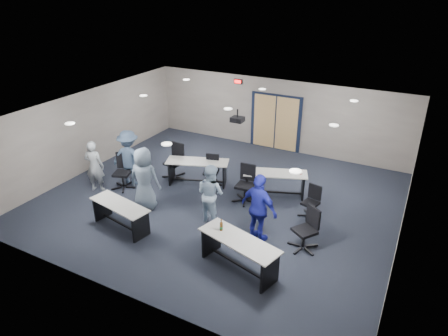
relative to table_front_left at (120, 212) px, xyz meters
The scene contains 25 objects.
floor 3.07m from the table_front_left, 58.47° to the left, with size 10.00×10.00×0.00m, color black.
back_wall 7.30m from the table_front_left, 77.40° to the left, with size 10.00×0.04×2.70m, color slate.
front_wall 2.63m from the table_front_left, 50.51° to the right, with size 10.00×0.04×2.70m, color slate.
left_wall 4.37m from the table_front_left, 142.95° to the left, with size 0.04×9.00×2.70m, color slate.
right_wall 7.12m from the table_front_left, 21.40° to the left, with size 0.04×9.00×2.70m, color slate.
ceiling 3.75m from the table_front_left, 58.47° to the left, with size 10.00×9.00×0.04m, color white.
double_door 7.24m from the table_front_left, 77.34° to the left, with size 2.00×0.07×2.20m.
exit_sign 7.29m from the table_front_left, 90.14° to the left, with size 0.32×0.07×0.18m.
ceiling_projector 4.08m from the table_front_left, 58.55° to the left, with size 0.35×0.32×0.37m.
ceiling_can_lights 3.91m from the table_front_left, 60.78° to the left, with size 6.24×5.74×0.02m, color white, non-canonical shape.
table_front_left is the anchor object (origin of this frame).
table_front_right 3.47m from the table_front_left, ahead, with size 2.07×1.16×1.09m.
table_back_left 3.15m from the table_front_left, 81.22° to the left, with size 2.06×1.29×0.79m.
table_back_right 4.61m from the table_front_left, 50.15° to the left, with size 1.99×1.25×0.89m.
chair_back_a 3.14m from the table_front_left, 97.88° to the left, with size 0.74×0.74×1.17m, color black, non-canonical shape.
chair_back_b 3.35m from the table_front_left, 74.17° to the left, with size 0.63×0.63×1.00m, color black, non-canonical shape.
chair_back_c 3.61m from the table_front_left, 50.48° to the left, with size 0.71×0.71×1.12m, color black, non-canonical shape.
chair_back_d 5.12m from the table_front_left, 33.72° to the left, with size 0.58×0.58×0.93m, color black, non-canonical shape.
chair_loose_left 2.27m from the table_front_left, 129.51° to the left, with size 0.70×0.70×1.12m, color black, non-canonical shape.
chair_loose_right 4.75m from the table_front_left, 16.79° to the left, with size 0.69×0.69×1.10m, color black, non-canonical shape.
person_gray 2.45m from the table_front_left, 148.46° to the left, with size 0.60×0.39×1.65m, color #8D949A.
person_plaid 1.25m from the table_front_left, 93.91° to the left, with size 0.89×0.58×1.83m, color slate.
person_lightblue 2.42m from the table_front_left, 36.52° to the left, with size 0.81×0.63×1.67m, color #A3BFD8.
person_navy 3.65m from the table_front_left, 19.11° to the left, with size 1.07×0.45×1.83m, color navy.
person_back 2.57m from the table_front_left, 123.64° to the left, with size 1.17×0.67×1.81m, color #3B4F6B.
Camera 1 is at (4.98, -9.22, 6.02)m, focal length 32.00 mm.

